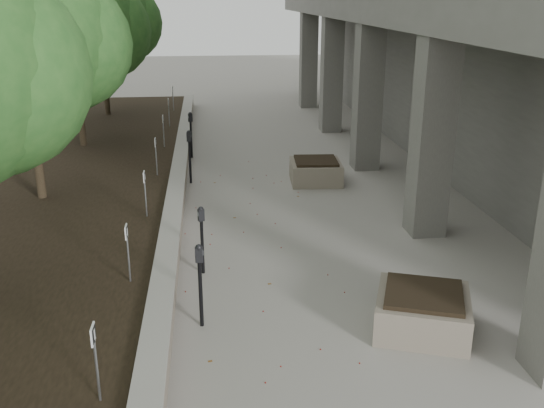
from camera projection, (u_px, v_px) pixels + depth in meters
retaining_wall at (178, 186)px, 14.89m from camera, size 0.39×26.00×0.50m
planting_bed at (24, 193)px, 14.53m from camera, size 7.00×26.00×0.40m
crabapple_tree_3 at (26, 75)px, 12.70m from camera, size 4.60×4.00×5.44m
crabapple_tree_4 at (74, 53)px, 17.39m from camera, size 4.60×4.00×5.44m
crabapple_tree_5 at (102, 40)px, 22.09m from camera, size 4.60×4.00×5.44m
parking_sign_2 at (96, 364)px, 6.65m from camera, size 0.04×0.22×0.96m
parking_sign_3 at (128, 254)px, 9.46m from camera, size 0.04×0.22×0.96m
parking_sign_4 at (145, 194)px, 12.28m from camera, size 0.04×0.22×0.96m
parking_sign_5 at (156, 157)px, 15.09m from camera, size 0.04×0.22×0.96m
parking_sign_6 at (164, 131)px, 17.91m from camera, size 0.04×0.22×0.96m
parking_sign_7 at (169, 113)px, 20.73m from camera, size 0.04×0.22×0.96m
parking_sign_8 at (173, 98)px, 23.54m from camera, size 0.04×0.22×0.96m
parking_meter_2 at (200, 286)px, 8.88m from camera, size 0.14×0.10×1.33m
parking_meter_3 at (202, 240)px, 10.61m from camera, size 0.15×0.13×1.27m
parking_meter_4 at (190, 157)px, 15.73m from camera, size 0.14×0.10×1.42m
parking_meter_5 at (191, 135)px, 18.19m from camera, size 0.16×0.14×1.41m
planter_front at (422, 311)px, 8.90m from camera, size 1.70×1.70×0.62m
planter_back at (316, 171)px, 15.97m from camera, size 1.39×1.39×0.61m
berry_scatter at (262, 258)px, 11.38m from camera, size 3.30×14.10×0.02m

